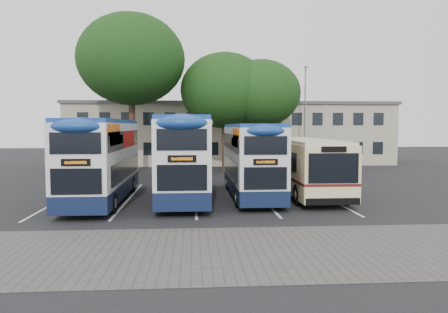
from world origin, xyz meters
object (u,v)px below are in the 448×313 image
Objects in this scene: bus_dd_left at (102,157)px; bus_dd_mid at (184,154)px; bus_dd_right at (251,157)px; lamp_post at (305,112)px; tree_mid at (225,91)px; bus_single at (304,163)px; tree_right at (261,93)px; tree_left at (131,60)px.

bus_dd_left is 4.18m from bus_dd_mid.
bus_dd_left is at bearing -172.99° from bus_dd_right.
tree_mid is at bearing -168.91° from lamp_post.
bus_single is at bearing 14.00° from bus_dd_right.
tree_right reaches higher than bus_dd_right.
tree_right is at bearing -157.06° from lamp_post.
lamp_post is at bearing 47.27° from bus_dd_left.
lamp_post reaches higher than bus_dd_left.
tree_left is 7.97m from tree_mid.
tree_mid is at bearing 91.92° from bus_dd_right.
lamp_post is 0.71× the size of tree_left.
bus_dd_mid is (-6.13, -13.23, -4.16)m from tree_right.
bus_single is (10.79, 1.72, -0.53)m from bus_dd_left.
tree_right is 0.99× the size of bus_dd_right.
tree_mid is at bearing 105.76° from bus_single.
lamp_post is 0.96× the size of bus_dd_right.
bus_dd_mid is 6.78m from bus_single.
tree_mid reaches higher than bus_single.
bus_dd_mid is 1.09× the size of bus_dd_right.
tree_mid is (-7.20, -1.41, 1.69)m from lamp_post.
tree_left is at bearing 109.46° from bus_dd_mid.
tree_left is 14.82m from bus_dd_left.
bus_dd_mid is (-10.33, -15.01, -2.72)m from lamp_post.
bus_dd_mid is (-3.13, -13.60, -4.40)m from tree_mid.
lamp_post is 0.88× the size of bus_dd_mid.
bus_dd_left is 0.96× the size of bus_single.
tree_mid is at bearing 173.02° from tree_right.
bus_dd_mid reaches higher than bus_dd_left.
tree_right is (-4.21, -1.78, 1.45)m from lamp_post.
bus_dd_mid is at bearing -70.54° from tree_left.
bus_dd_left is at bearing -170.95° from bus_single.
bus_dd_mid is 1.00× the size of bus_single.
tree_right is 13.88m from bus_dd_right.
bus_dd_mid is at bearing 8.86° from bus_dd_left.
bus_single is at bearing -104.76° from lamp_post.
bus_dd_right is at bearing -101.17° from tree_right.
lamp_post is 0.97× the size of tree_right.
tree_right is 15.16m from bus_dd_mid.
bus_single is (3.53, -12.52, -5.02)m from tree_mid.
tree_right is 17.77m from bus_dd_left.
lamp_post is at bearing 55.46° from bus_dd_mid.
tree_right reaches higher than bus_single.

